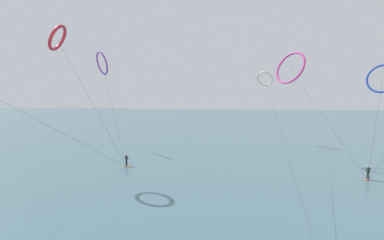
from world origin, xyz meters
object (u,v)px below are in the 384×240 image
kite_violet (102,63)px  kite_magenta (290,68)px  surfer_coral (368,174)px  kite_ivory (265,79)px  kite_cobalt (382,79)px  surfer_amber (127,161)px  kite_crimson (58,38)px

kite_violet → kite_magenta: bearing=-146.4°
surfer_coral → kite_ivory: (-9.39, 26.35, 12.85)m
kite_cobalt → kite_violet: bearing=-153.5°
kite_cobalt → kite_violet: (-43.83, 12.02, 4.06)m
surfer_amber → kite_magenta: bearing=107.9°
kite_crimson → kite_magenta: (30.55, 12.34, -2.96)m
surfer_amber → kite_violet: 23.20m
kite_crimson → kite_violet: kite_crimson is taller
kite_cobalt → kite_crimson: bearing=-129.7°
surfer_amber → surfer_coral: 30.88m
surfer_coral → kite_ivory: size_ratio=0.03×
surfer_amber → kite_crimson: size_ratio=0.09×
kite_violet → kite_ivory: bearing=-118.1°
kite_cobalt → kite_magenta: 12.03m
surfer_amber → kite_magenta: kite_magenta is taller
kite_crimson → kite_ivory: kite_crimson is taller
kite_magenta → surfer_coral: bearing=-1.5°
surfer_amber → kite_magenta: (23.50, 8.16, 13.51)m
surfer_coral → kite_magenta: bearing=29.2°
kite_cobalt → kite_ivory: kite_ivory is taller
kite_magenta → kite_violet: 34.31m
surfer_amber → kite_magenta: size_ratio=0.10×
surfer_amber → kite_cobalt: 35.50m
surfer_coral → kite_violet: bearing=61.8°
kite_magenta → kite_violet: kite_violet is taller
kite_cobalt → kite_violet: size_ratio=0.76×
surfer_amber → kite_ivory: size_ratio=0.03×
surfer_coral → kite_magenta: (-7.33, 9.94, 13.51)m
surfer_amber → kite_ivory: kite_ivory is taller
surfer_coral → kite_crimson: (-37.88, -2.40, 16.47)m
kite_cobalt → surfer_amber: bearing=-134.9°
surfer_amber → kite_cobalt: size_ratio=0.12×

